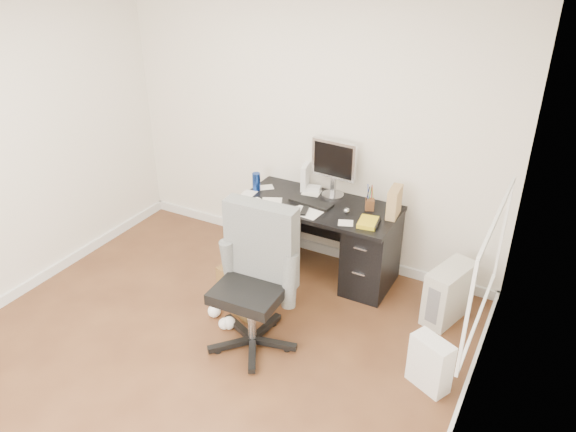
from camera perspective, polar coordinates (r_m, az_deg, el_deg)
name	(u,v)px	position (r m, az deg, el deg)	size (l,w,h in m)	color
ground	(195,361)	(4.70, -9.48, -14.36)	(4.00, 4.00, 0.00)	#442616
room_shell	(182,170)	(3.80, -10.76, 4.58)	(4.02, 4.02, 2.71)	white
desk	(318,236)	(5.47, 3.11, -2.07)	(1.50, 0.70, 0.75)	black
loose_papers	(298,202)	(5.34, 1.03, 1.46)	(1.10, 0.60, 0.00)	white
lcd_monitor	(334,169)	(5.36, 4.68, 4.81)	(0.46, 0.26, 0.58)	#B0B0B5
keyboard	(311,203)	(5.31, 2.36, 1.38)	(0.42, 0.14, 0.02)	black
computer_mouse	(347,211)	(5.14, 5.97, 0.51)	(0.06, 0.06, 0.06)	#B0B0B5
travel_mug	(256,182)	(5.56, -3.24, 3.52)	(0.08, 0.08, 0.18)	navy
white_binder	(306,176)	(5.57, 1.79, 4.05)	(0.10, 0.22, 0.26)	white
magazine_file	(394,202)	(5.12, 10.75, 1.39)	(0.12, 0.24, 0.28)	#AB8552
pen_cup	(370,198)	(5.21, 8.35, 1.86)	(0.10, 0.10, 0.24)	#502916
yellow_book	(369,222)	(4.99, 8.20, -0.65)	(0.17, 0.22, 0.04)	gold
paper_remote	(306,212)	(5.14, 1.87, 0.46)	(0.27, 0.21, 0.02)	white
office_chair	(250,283)	(4.43, -3.84, -6.85)	(0.69, 0.69, 1.22)	#4C4E4C
pc_tower	(449,293)	(5.12, 16.01, -7.53)	(0.23, 0.51, 0.51)	beige
shopping_bag	(430,363)	(4.43, 14.25, -14.31)	(0.32, 0.23, 0.43)	white
wicker_basket	(249,286)	(5.11, -4.02, -7.14)	(0.41, 0.41, 0.41)	#503018
desk_printer	(376,269)	(5.60, 8.94, -5.35)	(0.32, 0.26, 0.19)	slate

